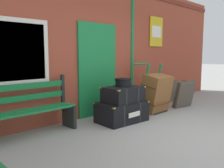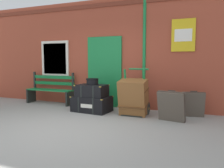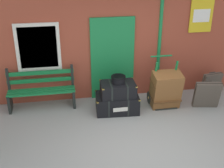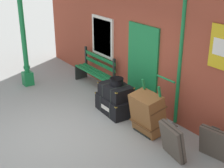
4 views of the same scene
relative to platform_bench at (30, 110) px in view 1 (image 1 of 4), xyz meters
name	(u,v)px [view 1 (image 1 of 4)]	position (x,y,z in m)	size (l,w,h in m)	color
ground_plane	(200,139)	(1.93, -2.16, -0.44)	(60.00, 60.00, 0.00)	gray
brick_facade	(97,46)	(1.91, 0.44, 1.15)	(10.40, 0.35, 3.20)	#9E422D
platform_bench	(30,110)	(0.00, 0.00, 0.00)	(1.60, 0.43, 1.01)	#197A3D
steamer_trunk_base	(122,112)	(1.77, -0.52, -0.23)	(1.05, 0.72, 0.43)	black
steamer_trunk_middle	(123,94)	(1.78, -0.54, 0.14)	(0.82, 0.56, 0.33)	black
round_hatbox	(123,82)	(1.79, -0.53, 0.39)	(0.34, 0.34, 0.17)	black
porters_trolley	(150,100)	(2.96, -0.36, -0.17)	(0.71, 0.65, 1.19)	black
large_brown_trunk	(156,93)	(2.96, -0.54, 0.03)	(0.70, 0.59, 0.94)	brown
suitcase_tan	(184,94)	(3.93, -0.76, -0.09)	(0.65, 0.39, 0.72)	#51473D
suitcase_oxblood	(172,91)	(4.37, -0.11, -0.13)	(0.56, 0.31, 0.65)	#51473D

